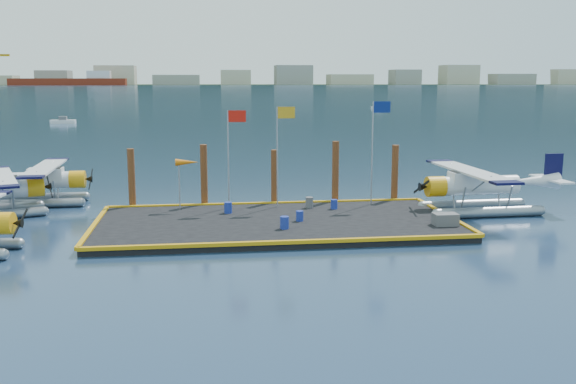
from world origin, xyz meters
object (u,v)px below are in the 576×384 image
drum_1 (300,216)px  windsock (187,163)px  drum_0 (228,208)px  piling_2 (274,179)px  piling_4 (395,175)px  piling_1 (204,178)px  piling_0 (132,181)px  drum_4 (334,204)px  flagpole_blue (376,137)px  piling_3 (335,174)px  flagpole_red (232,144)px  crate (445,219)px  drum_5 (309,202)px  drum_3 (284,223)px  seaplane_d (475,188)px  flagpole_yellow (280,141)px  seaplane_c (40,183)px

drum_1 → windsock: (-6.30, 4.18, 2.54)m
drum_0 → piling_2: bearing=44.5°
piling_4 → piling_1: bearing=180.0°
piling_0 → piling_2: 9.00m
drum_4 → piling_2: piling_2 is taller
flagpole_blue → piling_0: 15.51m
piling_3 → flagpole_red: bearing=-166.7°
drum_1 → crate: size_ratio=0.44×
flagpole_red → piling_2: 4.07m
crate → drum_5: bearing=139.1°
flagpole_blue → piling_4: flagpole_blue is taller
drum_3 → drum_1: bearing=58.3°
flagpole_red → crate: bearing=-29.0°
seaplane_d → drum_1: 11.64m
flagpole_yellow → drum_1: bearing=-82.2°
piling_0 → piling_3: 13.00m
drum_1 → piling_2: (-0.78, 5.78, 1.21)m
piling_3 → seaplane_d: bearing=-22.4°
drum_0 → flagpole_red: bearing=77.3°
piling_0 → piling_2: (9.00, 0.00, -0.10)m
drum_4 → crate: crate is taller
seaplane_d → piling_0: 21.39m
crate → piling_2: piling_2 is taller
piling_1 → seaplane_d: bearing=-11.4°
crate → flagpole_red: 13.42m
windsock → drum_3: bearing=-48.7°
drum_4 → drum_5: (-1.45, 0.53, 0.04)m
drum_5 → piling_2: 3.12m
piling_2 → piling_4: piling_4 is taller
drum_3 → piling_4: piling_4 is taller
flagpole_red → piling_4: (10.79, 1.60, -2.40)m
flagpole_red → seaplane_c: bearing=159.2°
drum_1 → crate: (7.72, -2.07, 0.04)m
drum_5 → drum_0: bearing=-169.9°
seaplane_d → drum_1: size_ratio=17.87×
seaplane_c → piling_1: (10.80, -3.15, 0.61)m
drum_4 → crate: 7.27m
flagpole_blue → piling_2: flagpole_blue is taller
drum_1 → piling_3: 6.78m
seaplane_c → drum_0: size_ratio=14.64×
piling_1 → seaplane_c: bearing=163.8°
flagpole_yellow → piling_3: flagpole_yellow is taller
drum_0 → piling_1: piling_1 is taller
drum_0 → crate: drum_0 is taller
flagpole_yellow → drum_4: bearing=-18.9°
piling_1 → drum_1: bearing=-47.6°
seaplane_c → flagpole_red: 13.69m
piling_4 → drum_1: bearing=-141.3°
seaplane_d → flagpole_red: 15.27m
seaplane_c → drum_4: size_ratio=16.42×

